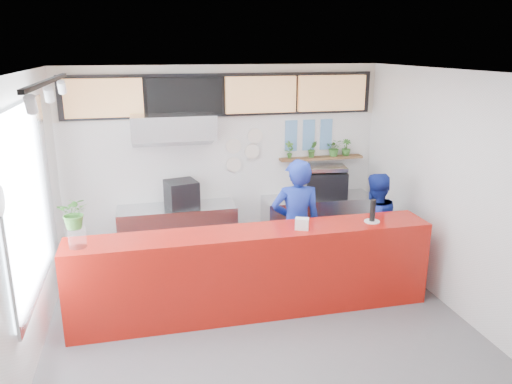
{
  "coord_description": "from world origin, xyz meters",
  "views": [
    {
      "loc": [
        -1.28,
        -5.16,
        3.26
      ],
      "look_at": [
        0.1,
        0.7,
        1.5
      ],
      "focal_mm": 35.0,
      "sensor_mm": 36.0,
      "label": 1
    }
  ],
  "objects_px": {
    "staff_right": "(373,227)",
    "pepper_mill": "(373,210)",
    "service_counter": "(254,272)",
    "panini_oven": "(182,194)",
    "espresso_machine": "(325,184)",
    "staff_center": "(296,226)"
  },
  "relations": [
    {
      "from": "espresso_machine",
      "to": "staff_center",
      "type": "distance_m",
      "value": 1.6
    },
    {
      "from": "staff_right",
      "to": "staff_center",
      "type": "bearing_deg",
      "value": -8.13
    },
    {
      "from": "pepper_mill",
      "to": "staff_center",
      "type": "bearing_deg",
      "value": 147.86
    },
    {
      "from": "espresso_machine",
      "to": "staff_center",
      "type": "xyz_separation_m",
      "value": [
        -0.9,
        -1.31,
        -0.19
      ]
    },
    {
      "from": "staff_right",
      "to": "service_counter",
      "type": "bearing_deg",
      "value": 4.62
    },
    {
      "from": "staff_right",
      "to": "pepper_mill",
      "type": "xyz_separation_m",
      "value": [
        -0.34,
        -0.62,
        0.47
      ]
    },
    {
      "from": "staff_center",
      "to": "pepper_mill",
      "type": "distance_m",
      "value": 1.05
    },
    {
      "from": "panini_oven",
      "to": "espresso_machine",
      "type": "xyz_separation_m",
      "value": [
        2.32,
        0.0,
        0.01
      ]
    },
    {
      "from": "service_counter",
      "to": "panini_oven",
      "type": "relative_size",
      "value": 10.09
    },
    {
      "from": "panini_oven",
      "to": "staff_center",
      "type": "distance_m",
      "value": 1.94
    },
    {
      "from": "staff_right",
      "to": "pepper_mill",
      "type": "height_order",
      "value": "staff_right"
    },
    {
      "from": "service_counter",
      "to": "panini_oven",
      "type": "xyz_separation_m",
      "value": [
        -0.72,
        1.8,
        0.55
      ]
    },
    {
      "from": "espresso_machine",
      "to": "pepper_mill",
      "type": "bearing_deg",
      "value": -81.63
    },
    {
      "from": "staff_right",
      "to": "pepper_mill",
      "type": "relative_size",
      "value": 5.55
    },
    {
      "from": "service_counter",
      "to": "espresso_machine",
      "type": "height_order",
      "value": "espresso_machine"
    },
    {
      "from": "panini_oven",
      "to": "staff_center",
      "type": "height_order",
      "value": "staff_center"
    },
    {
      "from": "panini_oven",
      "to": "espresso_machine",
      "type": "relative_size",
      "value": 0.67
    },
    {
      "from": "espresso_machine",
      "to": "service_counter",
      "type": "bearing_deg",
      "value": -121.56
    },
    {
      "from": "panini_oven",
      "to": "espresso_machine",
      "type": "distance_m",
      "value": 2.32
    },
    {
      "from": "service_counter",
      "to": "pepper_mill",
      "type": "relative_size",
      "value": 15.92
    },
    {
      "from": "panini_oven",
      "to": "pepper_mill",
      "type": "relative_size",
      "value": 1.58
    },
    {
      "from": "panini_oven",
      "to": "espresso_machine",
      "type": "height_order",
      "value": "espresso_machine"
    }
  ]
}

